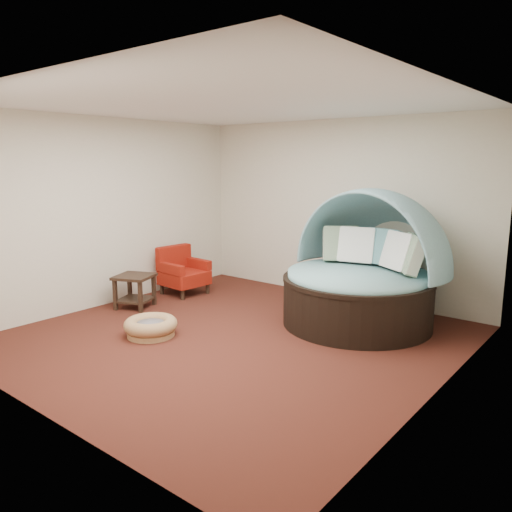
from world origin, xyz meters
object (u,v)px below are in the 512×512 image
Objects in this scene: canopy_daybed at (364,262)px; side_table at (135,287)px; pet_basket at (151,327)px; red_armchair at (182,272)px.

canopy_daybed is 3.44× the size of side_table.
red_armchair is (-1.21, 1.67, 0.24)m from pet_basket.
pet_basket is at bearing -121.70° from canopy_daybed.
canopy_daybed is 2.90m from pet_basket.
canopy_daybed is 2.97× the size of red_armchair.
pet_basket is at bearing -29.77° from side_table.
canopy_daybed reaches higher than red_armchair.
red_armchair reaches higher than pet_basket.
canopy_daybed is at bearing 49.71° from pet_basket.
canopy_daybed is at bearing 12.38° from red_armchair.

